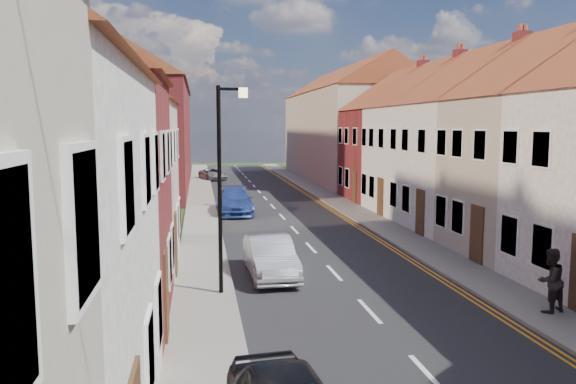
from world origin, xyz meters
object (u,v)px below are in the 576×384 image
car_mid (270,257)px  car_far (234,201)px  lamppost (223,177)px  pedestrian_right (550,280)px  car_distant (213,174)px

car_mid → car_far: 13.66m
lamppost → car_far: size_ratio=1.22×
car_mid → pedestrian_right: (6.75, -5.03, 0.30)m
lamppost → pedestrian_right: (8.36, -3.10, -2.57)m
car_far → car_distant: car_far is taller
car_far → car_distant: size_ratio=1.25×
car_mid → car_distant: car_mid is taller
car_far → car_distant: (-0.68, 20.38, -0.17)m
lamppost → pedestrian_right: bearing=-20.3°
car_distant → lamppost: bearing=-108.2°
car_mid → car_distant: bearing=89.8°
lamppost → car_far: (1.29, 15.59, -2.83)m
car_distant → pedestrian_right: size_ratio=2.30×
lamppost → car_distant: 36.09m
lamppost → car_distant: (0.61, 35.96, -2.99)m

